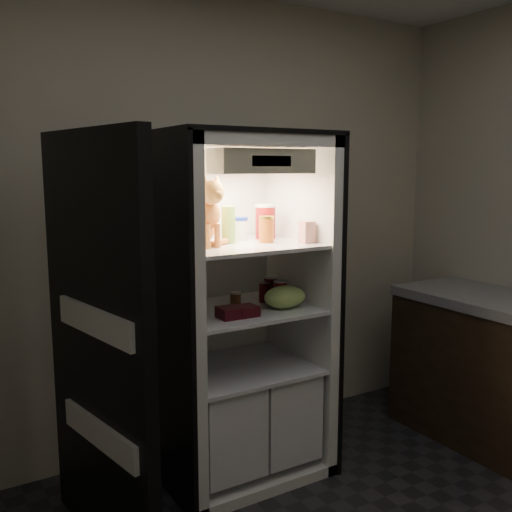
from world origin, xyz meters
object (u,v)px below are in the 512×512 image
(soda_can_c, at_px, (280,293))
(condiment_jar, at_px, (236,299))
(mayo_tub, at_px, (239,229))
(soda_can_b, at_px, (270,289))
(parmesan_shaker, at_px, (228,225))
(refrigerator, at_px, (236,331))
(grape_bag, at_px, (285,297))
(salsa_jar, at_px, (266,229))
(soda_can_a, at_px, (264,292))
(tabby_cat, at_px, (201,219))
(cream_carton, at_px, (307,232))
(berry_box_right, at_px, (246,311))
(berry_box_left, at_px, (230,313))
(pepper_jar, at_px, (265,222))

(soda_can_c, xyz_separation_m, condiment_jar, (-0.22, 0.10, -0.03))
(mayo_tub, height_order, soda_can_b, mayo_tub)
(soda_can_b, bearing_deg, parmesan_shaker, -177.02)
(refrigerator, xyz_separation_m, soda_can_c, (0.21, -0.13, 0.22))
(soda_can_c, distance_m, grape_bag, 0.06)
(soda_can_b, distance_m, condiment_jar, 0.24)
(salsa_jar, bearing_deg, soda_can_a, 64.26)
(soda_can_b, xyz_separation_m, grape_bag, (-0.03, -0.19, -0.01))
(tabby_cat, xyz_separation_m, cream_carton, (0.53, -0.19, -0.08))
(soda_can_b, xyz_separation_m, berry_box_right, (-0.29, -0.22, -0.04))
(soda_can_b, bearing_deg, berry_box_left, -150.34)
(mayo_tub, bearing_deg, berry_box_right, -113.60)
(soda_can_a, bearing_deg, refrigerator, 175.83)
(berry_box_right, bearing_deg, grape_bag, 8.30)
(pepper_jar, distance_m, berry_box_left, 0.63)
(tabby_cat, relative_size, salsa_jar, 2.60)
(soda_can_b, bearing_deg, salsa_jar, -132.50)
(pepper_jar, xyz_separation_m, soda_can_b, (0.00, -0.05, -0.38))
(tabby_cat, height_order, pepper_jar, tabby_cat)
(cream_carton, height_order, condiment_jar, cream_carton)
(cream_carton, bearing_deg, tabby_cat, 160.74)
(mayo_tub, xyz_separation_m, grape_bag, (0.14, -0.25, -0.35))
(parmesan_shaker, xyz_separation_m, pepper_jar, (0.27, 0.06, -0.00))
(berry_box_left, bearing_deg, soda_can_b, 29.66)
(parmesan_shaker, relative_size, soda_can_b, 1.46)
(soda_can_b, relative_size, condiment_jar, 1.64)
(soda_can_a, bearing_deg, grape_bag, -82.94)
(parmesan_shaker, distance_m, pepper_jar, 0.28)
(refrigerator, xyz_separation_m, parmesan_shaker, (-0.05, -0.01, 0.60))
(refrigerator, bearing_deg, salsa_jar, -34.38)
(refrigerator, relative_size, cream_carton, 16.28)
(refrigerator, xyz_separation_m, condiment_jar, (-0.01, -0.03, 0.19))
(refrigerator, relative_size, salsa_jar, 13.21)
(mayo_tub, distance_m, grape_bag, 0.45)
(salsa_jar, distance_m, pepper_jar, 0.17)
(soda_can_c, xyz_separation_m, berry_box_right, (-0.27, -0.09, -0.04))
(mayo_tub, bearing_deg, salsa_jar, -63.29)
(refrigerator, relative_size, condiment_jar, 22.91)
(pepper_jar, relative_size, berry_box_right, 1.82)
(cream_carton, xyz_separation_m, condiment_jar, (-0.33, 0.20, -0.37))
(salsa_jar, bearing_deg, soda_can_b, 47.50)
(parmesan_shaker, xyz_separation_m, condiment_jar, (0.03, -0.01, -0.41))
(tabby_cat, bearing_deg, parmesan_shaker, 1.26)
(grape_bag, bearing_deg, mayo_tub, 119.51)
(parmesan_shaker, bearing_deg, grape_bag, -34.39)
(refrigerator, xyz_separation_m, soda_can_a, (0.18, -0.01, 0.21))
(refrigerator, relative_size, grape_bag, 7.82)
(cream_carton, relative_size, grape_bag, 0.48)
(refrigerator, height_order, soda_can_a, refrigerator)
(salsa_jar, distance_m, soda_can_c, 0.36)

